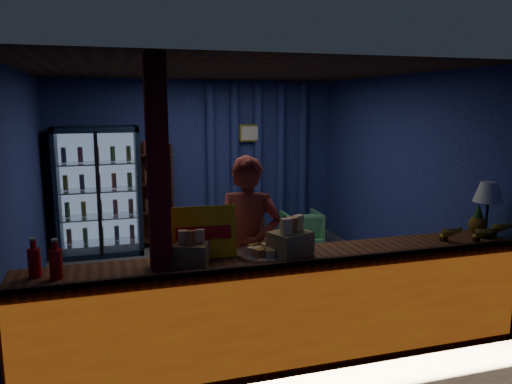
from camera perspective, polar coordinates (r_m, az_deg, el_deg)
ground at (r=6.33m, az=-2.76°, el=-10.55°), size 4.60×4.60×0.00m
room_walls at (r=5.96m, az=-2.89°, el=3.71°), size 4.60×4.60×4.60m
counter at (r=4.45m, az=3.37°, el=-13.14°), size 4.40×0.57×0.99m
support_post at (r=3.97m, az=-10.94°, el=-3.67°), size 0.16×0.16×2.60m
beverage_cooler at (r=7.77m, az=-17.52°, el=0.04°), size 1.20×0.62×1.90m
bottle_shelf at (r=7.97m, az=-11.35°, el=-0.47°), size 0.50×0.28×1.60m
curtain_folds at (r=8.30m, az=0.25°, el=3.69°), size 1.74×0.14×2.50m
framed_picture at (r=8.18m, az=-0.67°, el=6.75°), size 0.36×0.04×0.28m
shopkeeper at (r=4.79m, az=-0.89°, el=-6.34°), size 0.75×0.64×1.75m
green_chair at (r=8.01m, az=5.22°, el=-4.10°), size 0.60×0.62×0.54m
side_table at (r=7.66m, az=-1.39°, el=-4.88°), size 0.55×0.41×0.59m
yellow_sign at (r=4.20m, az=-6.06°, el=-4.62°), size 0.56×0.15×0.44m
soda_bottles at (r=4.05m, az=-22.96°, el=-7.37°), size 0.25×0.17×0.30m
snack_box_left at (r=4.27m, az=3.92°, el=-5.69°), size 0.40×0.37×0.34m
snack_box_centre at (r=4.08m, az=-7.38°, el=-6.83°), size 0.33×0.30×0.28m
pastry_tray at (r=4.30m, az=1.13°, el=-6.86°), size 0.51×0.51×0.08m
banana_bunches at (r=5.23m, az=25.03°, el=-4.04°), size 1.11×0.31×0.18m
table_lamp at (r=5.24m, az=25.03°, el=-0.24°), size 0.28×0.28×0.55m
pineapple at (r=5.38m, az=23.99°, el=-3.17°), size 0.18×0.18×0.31m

